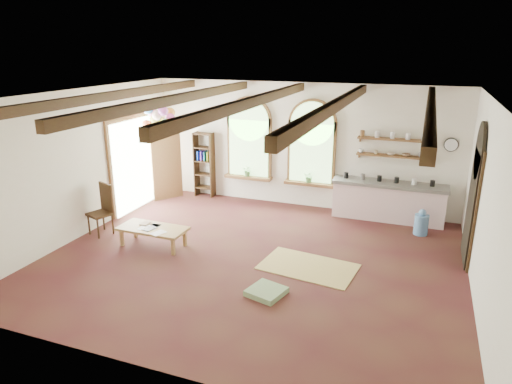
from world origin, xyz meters
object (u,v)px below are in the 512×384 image
at_px(balloon_cluster, 159,117).
at_px(side_chair, 101,220).
at_px(kitchen_counter, 388,201).
at_px(coffee_table, 153,230).

bearing_deg(balloon_cluster, side_chair, -95.90).
distance_m(kitchen_counter, balloon_cluster, 6.07).
relative_size(kitchen_counter, coffee_table, 1.83).
bearing_deg(kitchen_counter, side_chair, -151.92).
relative_size(coffee_table, balloon_cluster, 1.27).
height_order(side_chair, balloon_cluster, balloon_cluster).
bearing_deg(coffee_table, kitchen_counter, 36.52).
bearing_deg(side_chair, kitchen_counter, 28.08).
relative_size(kitchen_counter, balloon_cluster, 2.32).
bearing_deg(coffee_table, side_chair, 173.57).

